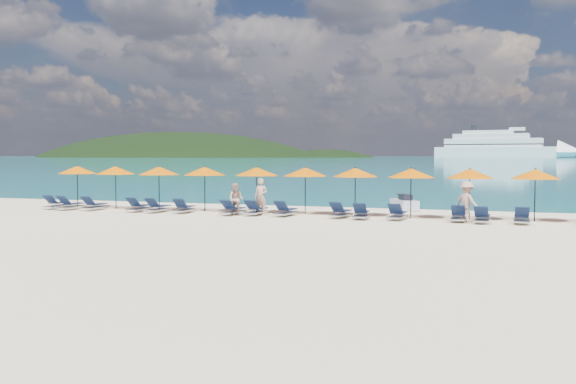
% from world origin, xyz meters
% --- Properties ---
extents(ground, '(1400.00, 1400.00, 0.00)m').
position_xyz_m(ground, '(0.00, 0.00, 0.00)').
color(ground, beige).
extents(sea, '(1600.00, 1300.00, 0.01)m').
position_xyz_m(sea, '(0.00, 660.00, 0.01)').
color(sea, '#1FA9B2').
rests_on(sea, ground).
extents(headland_main, '(374.00, 242.00, 126.50)m').
position_xyz_m(headland_main, '(-300.00, 540.00, -38.00)').
color(headland_main, black).
rests_on(headland_main, ground).
extents(headland_small, '(162.00, 126.00, 85.50)m').
position_xyz_m(headland_small, '(-150.00, 560.00, -35.00)').
color(headland_small, black).
rests_on(headland_small, ground).
extents(cruise_ship, '(128.49, 42.20, 35.33)m').
position_xyz_m(cruise_ship, '(11.34, 585.86, 9.19)').
color(cruise_ship, white).
rests_on(cruise_ship, ground).
extents(jetski, '(1.77, 2.41, 0.81)m').
position_xyz_m(jetski, '(4.18, 9.19, 0.33)').
color(jetski, '#B6B5D3').
rests_on(jetski, ground).
extents(beachgoer_a, '(0.66, 0.46, 1.74)m').
position_xyz_m(beachgoer_a, '(-1.82, 4.39, 0.87)').
color(beachgoer_a, tan).
rests_on(beachgoer_a, ground).
extents(beachgoer_b, '(0.74, 0.44, 1.52)m').
position_xyz_m(beachgoer_b, '(-2.86, 3.88, 0.76)').
color(beachgoer_b, tan).
rests_on(beachgoer_b, ground).
extents(beachgoer_c, '(1.21, 1.05, 1.72)m').
position_xyz_m(beachgoer_c, '(7.52, 4.20, 0.86)').
color(beachgoer_c, tan).
rests_on(beachgoer_c, ground).
extents(umbrella_0, '(2.10, 2.10, 2.28)m').
position_xyz_m(umbrella_0, '(-12.86, 5.50, 2.02)').
color(umbrella_0, black).
rests_on(umbrella_0, ground).
extents(umbrella_1, '(2.10, 2.10, 2.28)m').
position_xyz_m(umbrella_1, '(-10.32, 5.30, 2.02)').
color(umbrella_1, black).
rests_on(umbrella_1, ground).
extents(umbrella_2, '(2.10, 2.10, 2.28)m').
position_xyz_m(umbrella_2, '(-7.74, 5.29, 2.02)').
color(umbrella_2, black).
rests_on(umbrella_2, ground).
extents(umbrella_3, '(2.10, 2.10, 2.28)m').
position_xyz_m(umbrella_3, '(-5.20, 5.39, 2.02)').
color(umbrella_3, black).
rests_on(umbrella_3, ground).
extents(umbrella_4, '(2.10, 2.10, 2.28)m').
position_xyz_m(umbrella_4, '(-2.48, 5.54, 2.02)').
color(umbrella_4, black).
rests_on(umbrella_4, ground).
extents(umbrella_5, '(2.10, 2.10, 2.28)m').
position_xyz_m(umbrella_5, '(0.02, 5.51, 2.02)').
color(umbrella_5, black).
rests_on(umbrella_5, ground).
extents(umbrella_6, '(2.10, 2.10, 2.28)m').
position_xyz_m(umbrella_6, '(2.45, 5.49, 2.02)').
color(umbrella_6, black).
rests_on(umbrella_6, ground).
extents(umbrella_7, '(2.10, 2.10, 2.28)m').
position_xyz_m(umbrella_7, '(5.04, 5.25, 2.02)').
color(umbrella_7, black).
rests_on(umbrella_7, ground).
extents(umbrella_8, '(2.10, 2.10, 2.28)m').
position_xyz_m(umbrella_8, '(7.57, 5.33, 2.02)').
color(umbrella_8, black).
rests_on(umbrella_8, ground).
extents(umbrella_9, '(2.10, 2.10, 2.28)m').
position_xyz_m(umbrella_9, '(10.23, 5.46, 2.02)').
color(umbrella_9, black).
rests_on(umbrella_9, ground).
extents(lounger_0, '(0.72, 1.73, 0.66)m').
position_xyz_m(lounger_0, '(-13.28, 4.27, 0.24)').
color(lounger_0, silver).
rests_on(lounger_0, ground).
extents(lounger_1, '(0.68, 1.72, 0.66)m').
position_xyz_m(lounger_1, '(-12.19, 4.02, 0.24)').
color(lounger_1, silver).
rests_on(lounger_1, ground).
extents(lounger_2, '(0.64, 1.71, 0.66)m').
position_xyz_m(lounger_2, '(-10.83, 4.11, 0.24)').
color(lounger_2, silver).
rests_on(lounger_2, ground).
extents(lounger_3, '(0.63, 1.71, 0.66)m').
position_xyz_m(lounger_3, '(-8.21, 4.11, 0.24)').
color(lounger_3, silver).
rests_on(lounger_3, ground).
extents(lounger_4, '(0.67, 1.72, 0.66)m').
position_xyz_m(lounger_4, '(-7.12, 4.07, 0.24)').
color(lounger_4, silver).
rests_on(lounger_4, ground).
extents(lounger_5, '(0.78, 1.75, 0.66)m').
position_xyz_m(lounger_5, '(-5.74, 4.20, 0.24)').
color(lounger_5, silver).
rests_on(lounger_5, ground).
extents(lounger_6, '(0.78, 1.75, 0.66)m').
position_xyz_m(lounger_6, '(-3.09, 4.04, 0.24)').
color(lounger_6, silver).
rests_on(lounger_6, ground).
extents(lounger_7, '(0.70, 1.73, 0.66)m').
position_xyz_m(lounger_7, '(-2.00, 4.25, 0.24)').
color(lounger_7, silver).
rests_on(lounger_7, ground).
extents(lounger_8, '(0.75, 1.74, 0.66)m').
position_xyz_m(lounger_8, '(-0.55, 4.29, 0.24)').
color(lounger_8, silver).
rests_on(lounger_8, ground).
extents(lounger_9, '(0.79, 1.75, 0.66)m').
position_xyz_m(lounger_9, '(2.04, 4.35, 0.24)').
color(lounger_9, silver).
rests_on(lounger_9, ground).
extents(lounger_10, '(0.78, 1.75, 0.66)m').
position_xyz_m(lounger_10, '(3.04, 4.13, 0.24)').
color(lounger_10, silver).
rests_on(lounger_10, ground).
extents(lounger_11, '(0.70, 1.73, 0.66)m').
position_xyz_m(lounger_11, '(4.61, 4.27, 0.24)').
color(lounger_11, silver).
rests_on(lounger_11, ground).
extents(lounger_12, '(0.64, 1.71, 0.66)m').
position_xyz_m(lounger_12, '(7.18, 4.34, 0.24)').
color(lounger_12, silver).
rests_on(lounger_12, ground).
extents(lounger_13, '(0.70, 1.73, 0.66)m').
position_xyz_m(lounger_13, '(8.15, 4.02, 0.24)').
color(lounger_13, silver).
rests_on(lounger_13, ground).
extents(lounger_14, '(0.62, 1.70, 0.66)m').
position_xyz_m(lounger_14, '(9.69, 4.26, 0.24)').
color(lounger_14, silver).
rests_on(lounger_14, ground).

